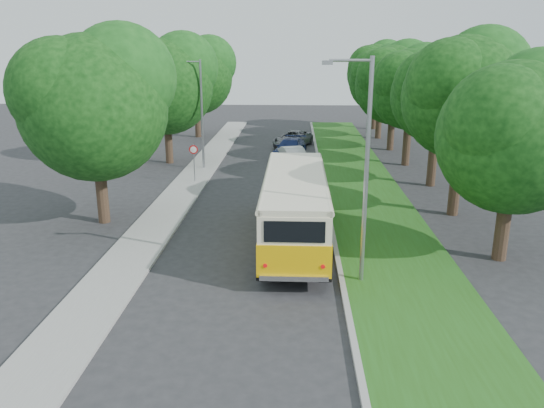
{
  "coord_description": "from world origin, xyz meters",
  "views": [
    {
      "loc": [
        1.84,
        -20.38,
        8.25
      ],
      "look_at": [
        0.83,
        2.42,
        1.5
      ],
      "focal_mm": 35.0,
      "sensor_mm": 36.0,
      "label": 1
    }
  ],
  "objects_px": {
    "vintage_bus": "(295,209)",
    "car_grey": "(293,139)",
    "car_white": "(294,157)",
    "lamppost_far": "(200,110)",
    "car_silver": "(301,180)",
    "lamppost_near": "(364,166)",
    "car_blue": "(290,148)"
  },
  "relations": [
    {
      "from": "lamppost_far",
      "to": "car_silver",
      "type": "height_order",
      "value": "lamppost_far"
    },
    {
      "from": "lamppost_far",
      "to": "car_grey",
      "type": "height_order",
      "value": "lamppost_far"
    },
    {
      "from": "lamppost_far",
      "to": "vintage_bus",
      "type": "xyz_separation_m",
      "value": [
        6.56,
        -14.49,
        -2.56
      ]
    },
    {
      "from": "lamppost_far",
      "to": "vintage_bus",
      "type": "bearing_deg",
      "value": -65.65
    },
    {
      "from": "lamppost_near",
      "to": "car_white",
      "type": "distance_m",
      "value": 20.26
    },
    {
      "from": "lamppost_far",
      "to": "car_white",
      "type": "bearing_deg",
      "value": 11.13
    },
    {
      "from": "lamppost_near",
      "to": "car_grey",
      "type": "relative_size",
      "value": 1.65
    },
    {
      "from": "car_silver",
      "to": "car_grey",
      "type": "height_order",
      "value": "car_silver"
    },
    {
      "from": "lamppost_far",
      "to": "car_grey",
      "type": "distance_m",
      "value": 11.67
    },
    {
      "from": "car_grey",
      "to": "lamppost_near",
      "type": "bearing_deg",
      "value": -63.0
    },
    {
      "from": "lamppost_far",
      "to": "car_white",
      "type": "relative_size",
      "value": 1.83
    },
    {
      "from": "car_white",
      "to": "car_silver",
      "type": "bearing_deg",
      "value": -103.55
    },
    {
      "from": "lamppost_near",
      "to": "car_blue",
      "type": "relative_size",
      "value": 1.62
    },
    {
      "from": "vintage_bus",
      "to": "car_grey",
      "type": "bearing_deg",
      "value": 90.69
    },
    {
      "from": "vintage_bus",
      "to": "car_blue",
      "type": "relative_size",
      "value": 2.12
    },
    {
      "from": "lamppost_near",
      "to": "vintage_bus",
      "type": "relative_size",
      "value": 0.77
    },
    {
      "from": "car_silver",
      "to": "car_white",
      "type": "xyz_separation_m",
      "value": [
        -0.46,
        7.29,
        -0.09
      ]
    },
    {
      "from": "car_blue",
      "to": "car_grey",
      "type": "height_order",
      "value": "car_blue"
    },
    {
      "from": "car_silver",
      "to": "vintage_bus",
      "type": "bearing_deg",
      "value": -92.42
    },
    {
      "from": "lamppost_far",
      "to": "car_silver",
      "type": "bearing_deg",
      "value": -40.98
    },
    {
      "from": "vintage_bus",
      "to": "car_white",
      "type": "distance_m",
      "value": 15.79
    },
    {
      "from": "lamppost_near",
      "to": "vintage_bus",
      "type": "xyz_separation_m",
      "value": [
        -2.35,
        4.01,
        -2.82
      ]
    },
    {
      "from": "vintage_bus",
      "to": "car_grey",
      "type": "xyz_separation_m",
      "value": [
        -0.24,
        23.68,
        -0.88
      ]
    },
    {
      "from": "lamppost_far",
      "to": "car_white",
      "type": "distance_m",
      "value": 7.43
    },
    {
      "from": "car_white",
      "to": "car_blue",
      "type": "height_order",
      "value": "car_blue"
    },
    {
      "from": "lamppost_far",
      "to": "car_blue",
      "type": "bearing_deg",
      "value": 36.22
    },
    {
      "from": "vintage_bus",
      "to": "car_silver",
      "type": "xyz_separation_m",
      "value": [
        0.37,
        8.48,
        -0.78
      ]
    },
    {
      "from": "lamppost_near",
      "to": "vintage_bus",
      "type": "bearing_deg",
      "value": 120.35
    },
    {
      "from": "car_silver",
      "to": "car_blue",
      "type": "height_order",
      "value": "car_silver"
    },
    {
      "from": "lamppost_near",
      "to": "car_blue",
      "type": "xyz_separation_m",
      "value": [
        -2.77,
        23.0,
        -3.65
      ]
    },
    {
      "from": "vintage_bus",
      "to": "car_white",
      "type": "bearing_deg",
      "value": 90.45
    },
    {
      "from": "lamppost_near",
      "to": "car_grey",
      "type": "bearing_deg",
      "value": 95.33
    }
  ]
}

